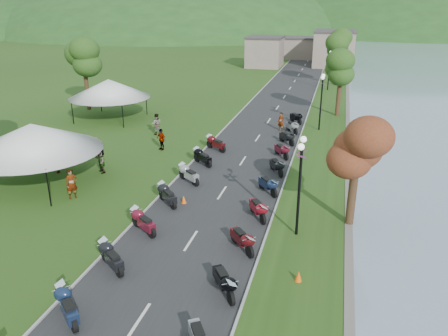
% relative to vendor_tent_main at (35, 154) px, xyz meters
% --- Properties ---
extents(road, '(7.00, 120.00, 0.02)m').
position_rel_vendor_tent_main_xyz_m(road, '(12.00, 19.46, -1.99)').
color(road, '#29292B').
rests_on(road, ground).
extents(hills_backdrop, '(360.00, 120.00, 76.00)m').
position_rel_vendor_tent_main_xyz_m(hills_backdrop, '(12.00, 179.46, -2.00)').
color(hills_backdrop, '#285621').
rests_on(hills_backdrop, ground).
extents(far_building, '(18.00, 16.00, 5.00)m').
position_rel_vendor_tent_main_xyz_m(far_building, '(10.00, 64.46, 0.50)').
color(far_building, gray).
rests_on(far_building, ground).
extents(moto_row_left, '(2.60, 39.93, 1.10)m').
position_rel_vendor_tent_main_xyz_m(moto_row_left, '(9.42, -9.42, -1.45)').
color(moto_row_left, '#331411').
rests_on(moto_row_left, ground).
extents(moto_row_right, '(2.60, 36.80, 1.10)m').
position_rel_vendor_tent_main_xyz_m(moto_row_right, '(14.71, 2.21, -1.45)').
color(moto_row_right, '#331411').
rests_on(moto_row_right, ground).
extents(vendor_tent_main, '(5.71, 5.71, 4.00)m').
position_rel_vendor_tent_main_xyz_m(vendor_tent_main, '(0.00, 0.00, 0.00)').
color(vendor_tent_main, white).
rests_on(vendor_tent_main, ground).
extents(vendor_tent_side, '(5.31, 5.31, 4.00)m').
position_rel_vendor_tent_main_xyz_m(vendor_tent_side, '(-3.50, 16.23, 0.00)').
color(vendor_tent_side, white).
rests_on(vendor_tent_side, ground).
extents(tree_lakeside, '(2.41, 2.41, 6.70)m').
position_rel_vendor_tent_main_xyz_m(tree_lakeside, '(19.61, -0.66, 1.35)').
color(tree_lakeside, '#30591B').
rests_on(tree_lakeside, ground).
extents(pedestrian_a, '(0.81, 0.84, 1.86)m').
position_rel_vendor_tent_main_xyz_m(pedestrian_a, '(3.48, -1.55, -2.00)').
color(pedestrian_a, slate).
rests_on(pedestrian_a, ground).
extents(pedestrian_b, '(1.05, 0.82, 1.91)m').
position_rel_vendor_tent_main_xyz_m(pedestrian_b, '(3.08, 12.28, -2.00)').
color(pedestrian_b, slate).
rests_on(pedestrian_b, ground).
extents(pedestrian_c, '(0.92, 1.12, 1.62)m').
position_rel_vendor_tent_main_xyz_m(pedestrian_c, '(0.05, 1.91, -2.00)').
color(pedestrian_c, slate).
rests_on(pedestrian_c, ground).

